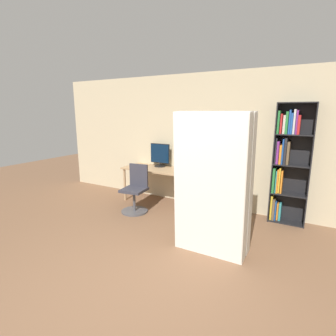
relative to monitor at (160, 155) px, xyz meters
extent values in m
plane|color=brown|center=(1.25, -2.97, -1.01)|extent=(16.00, 16.00, 0.00)
cube|color=#C6B793|center=(1.25, 0.17, 0.34)|extent=(8.00, 0.06, 2.70)
cube|color=tan|center=(0.03, -0.20, -0.27)|extent=(1.44, 0.67, 0.03)
cylinder|color=tan|center=(-0.63, -0.47, -0.65)|extent=(0.05, 0.05, 0.72)
cylinder|color=tan|center=(0.69, -0.47, -0.65)|extent=(0.05, 0.05, 0.72)
cylinder|color=tan|center=(-0.63, 0.08, -0.65)|extent=(0.05, 0.05, 0.72)
cylinder|color=tan|center=(0.69, 0.08, -0.65)|extent=(0.05, 0.05, 0.72)
cylinder|color=black|center=(0.00, 0.00, -0.25)|extent=(0.24, 0.24, 0.02)
cylinder|color=black|center=(0.00, 0.00, -0.20)|extent=(0.04, 0.04, 0.07)
cube|color=black|center=(0.00, 0.00, 0.04)|extent=(0.47, 0.02, 0.43)
cube|color=#0A1E38|center=(0.00, 0.00, 0.04)|extent=(0.45, 0.03, 0.40)
cylinder|color=#4C4C51|center=(-0.02, -0.94, -0.99)|extent=(0.52, 0.52, 0.03)
cylinder|color=#4C4C51|center=(-0.02, -0.94, -0.78)|extent=(0.05, 0.05, 0.40)
cube|color=#33333D|center=(-0.02, -0.94, -0.55)|extent=(0.49, 0.49, 0.05)
cube|color=#33333D|center=(-0.05, -0.74, -0.30)|extent=(0.40, 0.09, 0.45)
cube|color=black|center=(2.35, -0.01, 0.04)|extent=(0.02, 0.29, 2.10)
cube|color=black|center=(2.93, -0.01, 0.04)|extent=(0.02, 0.29, 2.10)
cube|color=black|center=(2.64, 0.13, 0.04)|extent=(0.60, 0.02, 2.10)
cube|color=black|center=(2.64, -0.01, -1.00)|extent=(0.57, 0.26, 0.02)
cube|color=black|center=(2.64, -0.01, -0.48)|extent=(0.57, 0.26, 0.02)
cube|color=black|center=(2.64, -0.01, 0.04)|extent=(0.57, 0.26, 0.02)
cube|color=black|center=(2.64, -0.01, 0.56)|extent=(0.57, 0.26, 0.02)
cube|color=black|center=(2.64, -0.01, 1.08)|extent=(0.57, 0.26, 0.02)
cube|color=gold|center=(2.38, -0.01, -0.77)|extent=(0.03, 0.16, 0.45)
cube|color=brown|center=(2.42, 0.01, -0.80)|extent=(0.04, 0.21, 0.38)
cube|color=#1E4C9E|center=(2.46, 0.00, -0.82)|extent=(0.02, 0.14, 0.34)
cube|color=orange|center=(2.49, 0.03, -0.83)|extent=(0.03, 0.14, 0.31)
cube|color=teal|center=(2.53, 0.03, -0.83)|extent=(0.04, 0.16, 0.32)
cube|color=#287A38|center=(2.39, -0.04, -0.25)|extent=(0.04, 0.18, 0.44)
cube|color=teal|center=(2.43, -0.01, -0.27)|extent=(0.02, 0.18, 0.39)
cube|color=orange|center=(2.45, -0.01, -0.26)|extent=(0.02, 0.21, 0.42)
cube|color=gold|center=(2.48, 0.02, -0.25)|extent=(0.02, 0.20, 0.45)
cube|color=orange|center=(2.52, -0.02, -0.27)|extent=(0.03, 0.16, 0.41)
cube|color=#232328|center=(2.38, -0.01, 0.27)|extent=(0.02, 0.18, 0.44)
cube|color=#7A2D84|center=(2.41, -0.01, 0.24)|extent=(0.04, 0.21, 0.39)
cube|color=orange|center=(2.46, -0.04, 0.21)|extent=(0.03, 0.15, 0.33)
cube|color=#1E4C9E|center=(2.49, -0.02, 0.27)|extent=(0.03, 0.16, 0.44)
cube|color=#232328|center=(2.53, -0.03, 0.28)|extent=(0.04, 0.19, 0.45)
cube|color=brown|center=(2.57, 0.01, 0.24)|extent=(0.04, 0.21, 0.39)
cube|color=#287A38|center=(2.38, -0.01, 0.76)|extent=(0.03, 0.22, 0.38)
cube|color=red|center=(2.43, -0.02, 0.74)|extent=(0.03, 0.20, 0.33)
cube|color=silver|center=(2.47, 0.01, 0.72)|extent=(0.04, 0.17, 0.31)
cube|color=#287A38|center=(2.51, -0.01, 0.75)|extent=(0.04, 0.21, 0.37)
cube|color=#1E4C9E|center=(2.55, -0.02, 0.77)|extent=(0.03, 0.20, 0.40)
cube|color=#1E4C9E|center=(2.59, -0.03, 0.74)|extent=(0.03, 0.16, 0.35)
cube|color=silver|center=(2.62, 0.02, 0.77)|extent=(0.03, 0.18, 0.41)
cube|color=#7A2D84|center=(2.66, 0.02, 0.77)|extent=(0.03, 0.21, 0.39)
cube|color=red|center=(2.70, -0.03, 0.73)|extent=(0.04, 0.18, 0.31)
cube|color=silver|center=(1.80, -1.69, -0.03)|extent=(0.98, 0.28, 1.95)
cube|color=beige|center=(2.29, -1.69, -0.03)|extent=(0.01, 0.28, 1.92)
cube|color=silver|center=(1.80, -1.45, -0.03)|extent=(0.98, 0.28, 1.95)
cube|color=beige|center=(2.29, -1.45, -0.03)|extent=(0.01, 0.28, 1.92)
camera|label=1|loc=(2.96, -4.87, 0.94)|focal=28.00mm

